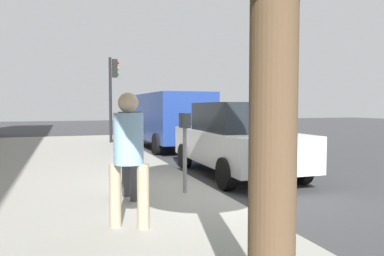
% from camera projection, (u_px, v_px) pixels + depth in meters
% --- Properties ---
extents(ground_plane, '(80.00, 80.00, 0.00)m').
position_uv_depth(ground_plane, '(216.00, 198.00, 6.81)').
color(ground_plane, '#38383A').
rests_on(ground_plane, ground).
extents(sidewalk_slab, '(28.00, 6.00, 0.15)m').
position_uv_depth(sidewalk_slab, '(39.00, 208.00, 5.83)').
color(sidewalk_slab, gray).
rests_on(sidewalk_slab, ground_plane).
extents(parking_meter, '(0.36, 0.12, 1.41)m').
position_uv_depth(parking_meter, '(185.00, 135.00, 6.52)').
color(parking_meter, gray).
rests_on(parking_meter, sidewalk_slab).
extents(pedestrian_at_meter, '(0.51, 0.37, 1.69)m').
position_uv_depth(pedestrian_at_meter, '(130.00, 139.00, 6.10)').
color(pedestrian_at_meter, '#47474C').
rests_on(pedestrian_at_meter, sidewalk_slab).
extents(pedestrian_bystander, '(0.37, 0.47, 1.70)m').
position_uv_depth(pedestrian_bystander, '(129.00, 150.00, 4.61)').
color(pedestrian_bystander, tan).
rests_on(pedestrian_bystander, sidewalk_slab).
extents(parked_sedan_near, '(4.43, 2.03, 1.77)m').
position_uv_depth(parked_sedan_near, '(237.00, 139.00, 8.98)').
color(parked_sedan_near, silver).
rests_on(parked_sedan_near, ground_plane).
extents(parked_van_far, '(5.24, 2.20, 2.18)m').
position_uv_depth(parked_van_far, '(169.00, 117.00, 14.69)').
color(parked_van_far, navy).
rests_on(parked_van_far, ground_plane).
extents(traffic_signal, '(0.24, 0.44, 3.60)m').
position_uv_depth(traffic_signal, '(113.00, 85.00, 15.74)').
color(traffic_signal, black).
rests_on(traffic_signal, sidewalk_slab).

